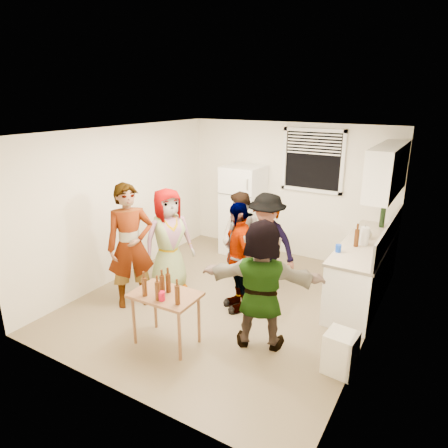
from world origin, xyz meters
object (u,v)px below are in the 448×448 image
Objects in this scene: trash_bin at (340,352)px; guest_back_right at (265,289)px; kettle at (365,239)px; serving_table at (168,342)px; guest_grey at (171,288)px; red_cup at (162,300)px; wine_bottle at (381,227)px; blue_cup at (338,252)px; beer_bottle_table at (169,292)px; guest_orange at (259,343)px; refrigerator at (243,210)px; beer_bottle_counter at (356,246)px; guest_black at (238,307)px; guest_stripe at (135,303)px; guest_back_left at (240,279)px.

trash_bin is 2.11m from guest_back_right.
kettle is 3.26m from serving_table.
serving_table is 0.49× the size of guest_grey.
trash_bin is at bearing 20.04° from red_cup.
wine_bottle reaches higher than guest_back_right.
beer_bottle_table is at bearing -130.79° from blue_cup.
trash_bin is at bearing 15.65° from serving_table.
serving_table reaches higher than guest_orange.
guest_grey is at bearing -97.01° from refrigerator.
guest_grey is at bearing -142.26° from guest_back_right.
red_cup reaches higher than guest_back_right.
guest_back_right is (-1.28, -0.24, -0.90)m from beer_bottle_counter.
wine_bottle is 0.20× the size of guest_black.
red_cup is (0.71, -3.33, -0.17)m from refrigerator.
red_cup is 0.07× the size of guest_grey.
guest_black is (1.38, 0.68, 0.00)m from guest_stripe.
beer_bottle_counter is at bearing 99.86° from trash_bin.
serving_table is at bearing -78.66° from refrigerator.
guest_back_right reaches higher than guest_grey.
wine_bottle is 2.47m from guest_back_left.
kettle reaches higher than serving_table.
refrigerator is 1.14× the size of guest_back_left.
kettle is 0.89× the size of beer_bottle_counter.
blue_cup is 1.64m from guest_black.
guest_orange is at bearing -35.57° from guest_back_left.
trash_bin is 0.26× the size of guest_stripe.
guest_grey is (-2.64, -1.39, -0.90)m from kettle.
guest_back_right is at bearing -136.75° from wine_bottle.
guest_grey is (-0.24, -1.99, -0.85)m from refrigerator.
serving_table is at bearing -94.48° from guest_back_right.
wine_bottle is 0.22× the size of guest_back_left.
kettle reaches higher than beer_bottle_table.
blue_cup reaches higher than trash_bin.
guest_stripe is 1.12× the size of guest_orange.
guest_grey is at bearing -37.52° from guest_orange.
guest_stripe is 1.15× the size of guest_black.
serving_table is 0.44× the size of guest_stripe.
guest_black is at bearing -45.31° from guest_back_left.
guest_stripe reaches higher than guest_black.
wine_bottle is at bearing 60.55° from serving_table.
serving_table is at bearing -128.04° from beer_bottle_counter.
trash_bin is (0.13, -2.74, -0.65)m from wine_bottle.
trash_bin is 2.09m from beer_bottle_table.
guest_grey is at bearing 25.98° from guest_stripe.
serving_table is 2.00m from guest_back_right.
trash_bin is 2.58m from guest_back_left.
guest_stripe is at bearing 148.52° from red_cup.
serving_table is 7.56× the size of red_cup.
guest_black is at bearing 78.84° from red_cup.
kettle is at bearing -34.30° from guest_grey.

